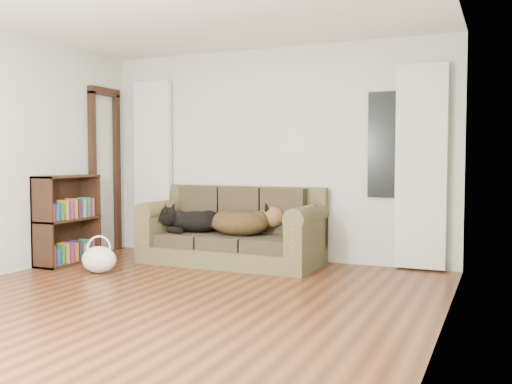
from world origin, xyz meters
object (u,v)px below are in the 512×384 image
at_px(dog_shepherd, 244,223).
at_px(bookshelf, 67,221).
at_px(dog_black_lab, 193,221).
at_px(tote_bag, 99,258).
at_px(sofa, 231,226).

bearing_deg(dog_shepherd, bookshelf, 11.06).
relative_size(dog_black_lab, tote_bag, 1.58).
xyz_separation_m(dog_black_lab, bookshelf, (-1.26, -0.76, 0.02)).
height_order(dog_black_lab, tote_bag, dog_black_lab).
xyz_separation_m(dog_shepherd, tote_bag, (-1.24, -1.07, -0.33)).
distance_m(sofa, tote_bag, 1.55).
bearing_deg(bookshelf, dog_shepherd, 15.51).
bearing_deg(dog_shepherd, sofa, -16.37).
bearing_deg(dog_black_lab, bookshelf, -154.98).
bearing_deg(sofa, bookshelf, -156.50).
relative_size(dog_shepherd, bookshelf, 0.68).
distance_m(dog_black_lab, bookshelf, 1.48).
xyz_separation_m(dog_black_lab, dog_shepherd, (0.69, -0.01, 0.01)).
bearing_deg(sofa, tote_bag, -134.30).
xyz_separation_m(sofa, bookshelf, (-1.78, -0.77, 0.05)).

